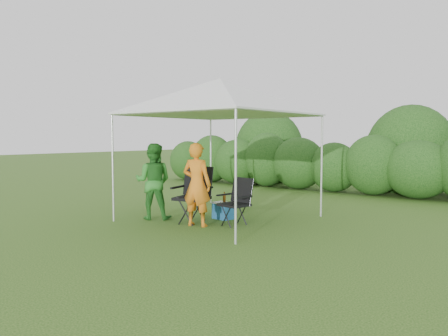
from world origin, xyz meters
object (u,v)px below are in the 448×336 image
Objects in this scene: chair_right at (237,198)px; chair_left at (194,191)px; canopy at (220,97)px; cooler at (223,210)px; man at (197,185)px; woman at (153,181)px.

chair_left reaches higher than chair_right.
canopy is 7.15× the size of cooler.
canopy reaches higher than man.
chair_right is at bearing -147.70° from man.
canopy is at bearing 56.99° from chair_left.
chair_right is 0.57× the size of man.
man is 1.16m from woman.
woman reaches higher than cooler.
cooler is at bearing 160.72° from chair_right.
woman is at bearing -141.20° from canopy.
man reaches higher than chair_left.
chair_left is (-0.84, -0.28, 0.11)m from chair_right.
chair_left is 0.92m from woman.
canopy is at bearing -174.16° from woman.
canopy is 3.48× the size of chair_right.
woman is at bearing -135.07° from cooler.
chair_right is at bearing 4.60° from chair_left.
man reaches higher than cooler.
man is at bearing 147.93° from woman.
chair_left reaches higher than cooler.
cooler is at bearing 53.36° from chair_left.
man is at bearing -80.06° from cooler.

